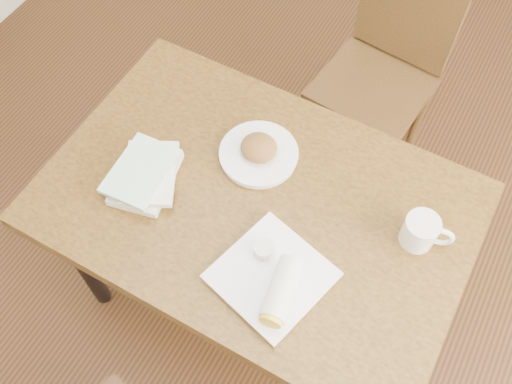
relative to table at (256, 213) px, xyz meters
The scene contains 7 objects.
ground 0.67m from the table, ahead, with size 4.00×5.00×0.01m, color #472814.
table is the anchor object (origin of this frame).
chair_far 0.92m from the table, 84.60° to the left, with size 0.46×0.46×0.95m.
plate_scone 0.19m from the table, 116.04° to the left, with size 0.25×0.25×0.08m.
coffee_mug 0.50m from the table, 13.57° to the left, with size 0.15×0.10×0.10m.
plate_burrito 0.29m from the table, 50.24° to the right, with size 0.34×0.34×0.09m.
book_stack 0.36m from the table, 163.21° to the right, with size 0.24×0.28×0.06m.
Camera 1 is at (0.41, -0.74, 2.22)m, focal length 40.00 mm.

